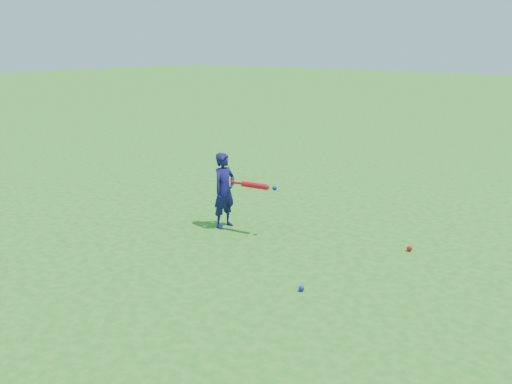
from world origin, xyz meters
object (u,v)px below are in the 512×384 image
ground_ball_red (409,249)px  ground_ball_blue (301,288)px  child (224,190)px  bat_swing (256,186)px

ground_ball_red → ground_ball_blue: 1.81m
child → ground_ball_blue: bearing=-118.0°
bat_swing → child: bearing=175.4°
bat_swing → ground_ball_blue: bearing=-44.9°
ground_ball_red → ground_ball_blue: bearing=-101.8°
child → bat_swing: child is taller
ground_ball_blue → child: bearing=152.1°
ground_ball_blue → bat_swing: (-1.49, 1.10, 0.63)m
child → bat_swing: bearing=-86.4°
child → bat_swing: (0.53, 0.03, 0.14)m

